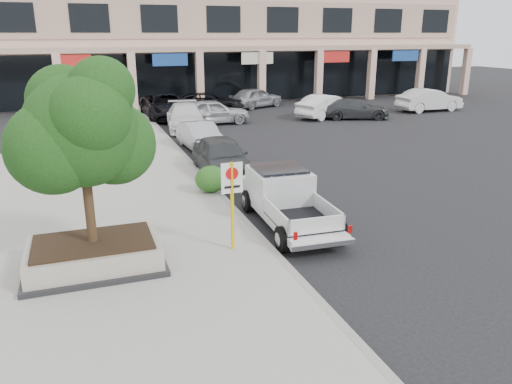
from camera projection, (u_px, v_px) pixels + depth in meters
ground at (329, 249)px, 13.22m from camera, size 120.00×120.00×0.00m
sidewalk at (101, 200)px, 16.83m from camera, size 8.00×52.00×0.15m
curb at (214, 189)px, 18.09m from camera, size 0.20×52.00×0.15m
strip_mall at (235, 41)px, 44.78m from camera, size 40.55×12.43×9.50m
planter at (94, 254)px, 11.78m from camera, size 3.20×2.20×0.68m
planter_tree at (87, 130)px, 11.07m from camera, size 2.90×2.55×4.00m
no_parking_sign at (232, 194)px, 12.44m from camera, size 0.55×0.09×2.30m
hedge at (211, 179)px, 17.35m from camera, size 1.10×0.99×0.93m
pickup_truck at (289, 201)px, 14.57m from camera, size 2.07×5.09×1.58m
curb_car_a at (222, 157)px, 19.85m from camera, size 1.98×4.59×1.54m
curb_car_b at (201, 136)px, 24.28m from camera, size 1.70×4.14×1.33m
curb_car_c at (185, 117)px, 29.32m from camera, size 2.77×5.39×1.49m
curb_car_d at (166, 106)px, 33.26m from camera, size 2.82×5.92×1.63m
lot_car_a at (213, 112)px, 31.17m from camera, size 4.58×1.86×1.56m
lot_car_b at (327, 106)px, 33.54m from camera, size 4.95×3.37×1.54m
lot_car_c at (354, 109)px, 33.11m from camera, size 4.94×3.20×1.33m
lot_car_d at (207, 103)px, 35.23m from camera, size 5.67×3.54×1.46m
lot_car_e at (256, 97)px, 38.04m from camera, size 4.85×3.48×1.53m
lot_car_f at (429, 100)px, 36.31m from camera, size 4.95×1.89×1.61m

